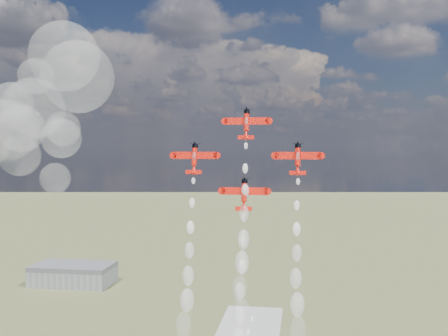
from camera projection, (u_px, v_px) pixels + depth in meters
The scene contains 8 objects.
hangar at pixel (73, 274), 335.49m from camera, with size 50.00×28.00×13.00m.
plane_lead at pixel (246, 124), 147.48m from camera, with size 12.61×4.99×8.81m.
plane_left at pixel (194, 158), 147.31m from camera, with size 12.61×4.99×8.81m.
plane_right at pixel (298, 158), 143.01m from camera, with size 12.61×4.99×8.81m.
plane_slot at pixel (244, 194), 142.84m from camera, with size 12.61×4.99×8.81m.
smoke_trail_lead at pixel (240, 297), 136.75m from camera, with size 5.73×16.70×52.97m.
smoke_trail_left at pixel (184, 335), 136.61m from camera, with size 5.26×16.84×52.84m.
drifted_smoke_cloud at pixel (30, 107), 168.46m from camera, with size 59.29×39.88×54.04m.
Camera 1 is at (25.30, -134.11, 88.88)m, focal length 42.00 mm.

